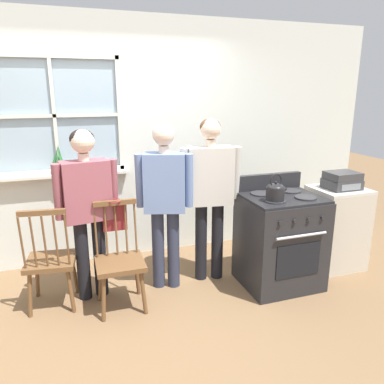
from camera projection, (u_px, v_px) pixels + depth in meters
The scene contains 13 objects.
ground_plane at pixel (148, 318), 3.24m from camera, with size 16.00×16.00×0.00m, color brown.
wall_back at pixel (121, 144), 4.19m from camera, with size 6.40×0.16×2.70m.
chair_by_window at pixel (120, 262), 3.33m from camera, with size 0.43×0.41×0.97m.
chair_near_wall at pixel (51, 262), 3.33m from camera, with size 0.47×0.45×0.97m.
person_elderly_left at pixel (87, 199), 3.35m from camera, with size 0.58×0.27×1.59m.
person_teen_center at pixel (165, 192), 3.54m from camera, with size 0.55×0.32×1.62m.
person_adult_right at pixel (210, 185), 3.69m from camera, with size 0.61×0.28×1.65m.
stove at pixel (280, 240), 3.72m from camera, with size 0.74×0.68×1.08m.
kettle at pixel (275, 191), 3.41m from camera, with size 0.21×0.17×0.25m.
potted_plant at pixel (59, 165), 3.94m from camera, with size 0.13×0.13×0.32m.
handbag at pixel (114, 215), 3.45m from camera, with size 0.22×0.19×0.31m.
side_counter at pixel (336, 228), 4.11m from camera, with size 0.55×0.50×0.90m.
stereo at pixel (342, 181), 3.95m from camera, with size 0.34×0.29×0.18m.
Camera 1 is at (-0.55, -2.81, 1.92)m, focal length 35.00 mm.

